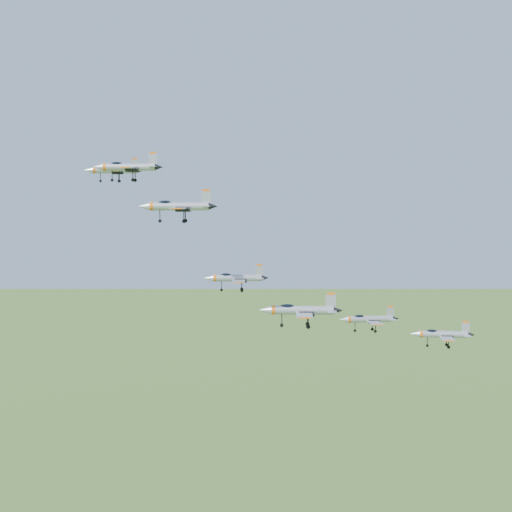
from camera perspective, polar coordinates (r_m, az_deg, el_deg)
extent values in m
cylinder|color=#989DA4|center=(139.14, -11.21, 6.74)|extent=(8.26, 1.43, 1.19)
cone|color=#989DA4|center=(139.52, -13.25, 6.70)|extent=(1.68, 1.24, 1.19)
cone|color=black|center=(138.94, -9.24, 6.78)|extent=(1.31, 1.05, 1.01)
ellipsoid|color=black|center=(139.29, -12.05, 6.91)|extent=(2.04, 0.91, 0.75)
cube|color=#989DA4|center=(136.57, -11.20, 6.68)|extent=(2.22, 4.08, 0.13)
cube|color=#989DA4|center=(141.68, -11.08, 6.62)|extent=(2.22, 4.08, 0.13)
cube|color=#989DA4|center=(139.02, -9.67, 7.28)|extent=(1.37, 0.15, 1.92)
cube|color=#D95D0F|center=(139.06, -9.67, 7.69)|extent=(1.01, 0.16, 0.32)
cylinder|color=#989DA4|center=(120.29, -10.11, 7.02)|extent=(8.69, 2.21, 1.24)
cone|color=#989DA4|center=(121.34, -12.52, 6.96)|extent=(1.85, 1.43, 1.24)
cone|color=black|center=(119.49, -7.75, 7.07)|extent=(1.45, 1.20, 1.06)
ellipsoid|color=black|center=(120.71, -11.10, 7.22)|extent=(2.19, 1.13, 0.79)
cube|color=#989DA4|center=(117.62, -10.25, 6.95)|extent=(2.66, 4.43, 0.13)
cube|color=#989DA4|center=(122.88, -9.79, 6.87)|extent=(2.66, 4.43, 0.13)
cube|color=#989DA4|center=(119.70, -8.26, 7.67)|extent=(1.44, 0.28, 2.01)
cube|color=#D95D0F|center=(119.76, -8.26, 8.18)|extent=(1.06, 0.25, 0.33)
cylinder|color=#989DA4|center=(102.52, -6.15, 3.98)|extent=(8.49, 2.16, 1.21)
cone|color=#989DA4|center=(103.22, -8.94, 3.95)|extent=(1.81, 1.40, 1.21)
cone|color=black|center=(102.08, -3.44, 3.99)|extent=(1.42, 1.17, 1.03)
ellipsoid|color=black|center=(102.77, -7.30, 4.22)|extent=(2.14, 1.10, 0.77)
cube|color=#989DA4|center=(99.90, -6.22, 3.82)|extent=(2.60, 4.33, 0.13)
cube|color=#989DA4|center=(105.10, -5.89, 3.87)|extent=(2.60, 4.33, 0.13)
cube|color=#989DA4|center=(102.14, -4.02, 4.70)|extent=(1.41, 0.27, 1.96)
cube|color=#D95D0F|center=(102.14, -4.02, 5.27)|extent=(1.04, 0.25, 0.33)
cylinder|color=#989DA4|center=(130.65, -1.49, -1.77)|extent=(8.89, 1.90, 1.27)
cone|color=#989DA4|center=(130.72, -3.81, -1.78)|extent=(1.85, 1.40, 1.27)
cone|color=black|center=(130.79, 0.74, -1.76)|extent=(1.45, 1.18, 1.08)
ellipsoid|color=black|center=(130.60, -2.44, -1.56)|extent=(2.22, 1.07, 0.81)
cube|color=#989DA4|center=(127.96, -1.39, -2.02)|extent=(2.55, 4.46, 0.14)
cube|color=#989DA4|center=(133.41, -1.42, -1.74)|extent=(2.55, 4.46, 0.14)
cube|color=#989DA4|center=(130.60, 0.27, -1.19)|extent=(1.47, 0.22, 2.06)
cube|color=#D95D0F|center=(130.49, 0.27, -0.72)|extent=(1.08, 0.21, 0.34)
cylinder|color=#989DA4|center=(111.57, 3.73, -4.35)|extent=(9.74, 2.75, 1.39)
cone|color=#989DA4|center=(111.56, 0.75, -4.34)|extent=(2.11, 1.65, 1.39)
cone|color=black|center=(111.87, 6.60, -4.35)|extent=(1.65, 1.38, 1.18)
ellipsoid|color=black|center=(111.45, 2.52, -4.08)|extent=(2.48, 1.33, 0.88)
cube|color=#989DA4|center=(108.67, 3.89, -4.74)|extent=(3.11, 5.02, 0.15)
cube|color=#989DA4|center=(114.58, 3.80, -4.24)|extent=(3.11, 5.02, 0.15)
cube|color=#989DA4|center=(111.57, 6.00, -3.62)|extent=(1.61, 0.36, 2.25)
cube|color=#D95D0F|center=(111.40, 6.00, -3.02)|extent=(1.19, 0.32, 0.38)
cylinder|color=#989DA4|center=(126.14, 9.10, -5.01)|extent=(7.97, 1.20, 1.15)
cone|color=#989DA4|center=(124.96, 6.99, -5.08)|extent=(1.60, 1.16, 1.15)
cone|color=black|center=(127.44, 11.10, -4.94)|extent=(1.24, 0.99, 0.98)
ellipsoid|color=black|center=(125.57, 8.25, -4.84)|extent=(1.95, 0.84, 0.73)
cube|color=#989DA4|center=(123.88, 9.49, -5.30)|extent=(2.06, 3.90, 0.12)
cube|color=#989DA4|center=(128.58, 8.88, -4.92)|extent=(2.06, 3.90, 0.12)
cube|color=#989DA4|center=(126.96, 10.69, -4.42)|extent=(1.33, 0.11, 1.86)
cube|color=#D95D0F|center=(126.81, 10.70, -3.99)|extent=(0.97, 0.13, 0.31)
cylinder|color=#989DA4|center=(138.27, 14.77, -6.08)|extent=(8.90, 2.93, 1.27)
cone|color=#989DA4|center=(137.46, 12.59, -6.10)|extent=(1.97, 1.59, 1.27)
cone|color=black|center=(139.23, 16.85, -6.05)|extent=(1.55, 1.32, 1.08)
ellipsoid|color=black|center=(137.83, 13.89, -5.89)|extent=(2.29, 1.31, 0.81)
cube|color=#989DA4|center=(135.70, 15.05, -6.40)|extent=(3.03, 4.66, 0.14)
cube|color=#989DA4|center=(141.00, 14.66, -5.96)|extent=(3.03, 4.66, 0.14)
cube|color=#989DA4|center=(138.77, 16.42, -5.52)|extent=(1.47, 0.39, 2.06)
cube|color=#D95D0F|center=(138.59, 16.43, -5.08)|extent=(1.08, 0.34, 0.34)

